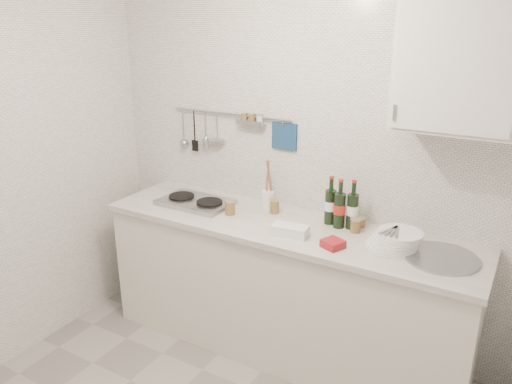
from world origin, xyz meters
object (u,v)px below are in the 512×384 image
utensil_crock (268,197)px  plate_stack_hob (195,203)px  wall_cabinet (461,61)px  plate_stack_sink (395,240)px  wine_bottles (341,203)px

utensil_crock → plate_stack_hob: bearing=-158.4°
wall_cabinet → utensil_crock: (-1.12, 0.06, -0.95)m
plate_stack_hob → plate_stack_sink: (1.39, 0.02, 0.04)m
wine_bottles → plate_stack_hob: bearing=-171.1°
wine_bottles → utensil_crock: 0.54m
wall_cabinet → plate_stack_sink: bearing=-151.8°
wine_bottles → utensil_crock: (-0.53, 0.03, -0.07)m
wall_cabinet → plate_stack_sink: (-0.21, -0.11, -0.98)m
wine_bottles → utensil_crock: size_ratio=0.88×
utensil_crock → wine_bottles: bearing=-3.3°
plate_stack_hob → plate_stack_sink: size_ratio=0.80×
plate_stack_sink → wall_cabinet: bearing=28.2°
plate_stack_sink → wine_bottles: bearing=160.5°
plate_stack_hob → plate_stack_sink: plate_stack_sink is taller
plate_stack_sink → wine_bottles: wine_bottles is taller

